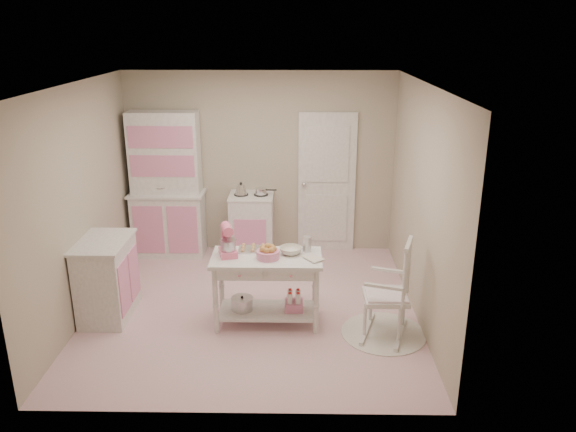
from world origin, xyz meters
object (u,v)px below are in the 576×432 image
(stand_mixer, at_px, (228,241))
(base_cabinet, at_px, (107,279))
(stove, at_px, (252,225))
(bread_basket, at_px, (268,254))
(rocking_chair, at_px, (386,288))
(work_table, at_px, (267,290))
(hutch, at_px, (166,185))

(stand_mixer, bearing_deg, base_cabinet, 160.03)
(stove, relative_size, bread_basket, 3.68)
(rocking_chair, bearing_deg, base_cabinet, -169.20)
(stove, bearing_deg, base_cabinet, -129.92)
(base_cabinet, xyz_separation_m, stand_mixer, (1.40, -0.11, 0.51))
(rocking_chair, distance_m, bread_basket, 1.30)
(stove, xyz_separation_m, base_cabinet, (-1.51, -1.80, 0.00))
(rocking_chair, height_order, work_table, rocking_chair)
(base_cabinet, distance_m, stand_mixer, 1.50)
(work_table, relative_size, bread_basket, 4.80)
(base_cabinet, relative_size, bread_basket, 3.68)
(rocking_chair, height_order, stand_mixer, stand_mixer)
(hutch, xyz_separation_m, stove, (1.20, -0.05, -0.58))
(hutch, height_order, work_table, hutch)
(bread_basket, bearing_deg, work_table, 111.80)
(work_table, bearing_deg, base_cabinet, 175.94)
(stove, distance_m, rocking_chair, 2.69)
(base_cabinet, relative_size, work_table, 0.77)
(work_table, bearing_deg, stand_mixer, 177.27)
(bread_basket, bearing_deg, rocking_chair, -8.47)
(hutch, distance_m, rocking_chair, 3.60)
(stove, xyz_separation_m, stand_mixer, (-0.10, -1.91, 0.51))
(hutch, relative_size, stove, 2.26)
(work_table, xyz_separation_m, stand_mixer, (-0.42, 0.02, 0.57))
(hutch, xyz_separation_m, work_table, (1.52, -1.98, -0.64))
(rocking_chair, bearing_deg, hutch, 159.13)
(hutch, bearing_deg, stand_mixer, -60.73)
(stand_mixer, bearing_deg, stove, 71.42)
(work_table, bearing_deg, hutch, 127.49)
(hutch, bearing_deg, base_cabinet, -99.37)
(stove, relative_size, rocking_chair, 0.84)
(stove, bearing_deg, hutch, 177.61)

